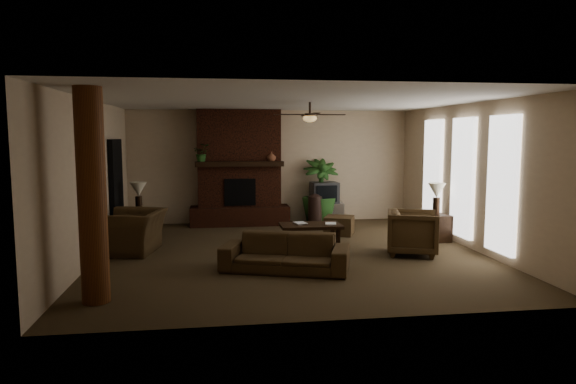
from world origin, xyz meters
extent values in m
plane|color=#4B3A25|center=(0.00, 0.00, 0.00)|extent=(7.00, 7.00, 0.00)
plane|color=silver|center=(0.00, 0.00, 2.80)|extent=(7.00, 7.00, 0.00)
plane|color=#CAB393|center=(0.00, 3.50, 1.40)|extent=(7.00, 0.00, 7.00)
plane|color=#CAB393|center=(0.00, -3.50, 1.40)|extent=(7.00, 0.00, 7.00)
plane|color=#CAB393|center=(-3.50, 0.00, 1.40)|extent=(0.00, 7.00, 7.00)
plane|color=#CAB393|center=(3.50, 0.00, 1.40)|extent=(0.00, 7.00, 7.00)
cube|color=#411D11|center=(-0.80, 3.25, 1.40)|extent=(2.00, 0.50, 2.80)
cube|color=#411D11|center=(-0.80, 3.15, 0.23)|extent=(2.40, 0.70, 0.45)
cube|color=black|center=(-0.80, 2.99, 0.82)|extent=(0.75, 0.04, 0.65)
cube|color=black|center=(-0.80, 2.97, 1.50)|extent=(2.10, 0.28, 0.12)
cube|color=white|center=(3.45, 1.60, 1.35)|extent=(0.08, 0.85, 2.35)
cube|color=white|center=(3.45, 0.20, 1.35)|extent=(0.08, 0.85, 2.35)
cube|color=white|center=(3.45, -1.20, 1.35)|extent=(0.08, 0.85, 2.35)
cylinder|color=brown|center=(-2.95, -2.40, 1.40)|extent=(0.36, 0.36, 2.80)
cube|color=black|center=(-3.44, 1.80, 1.05)|extent=(0.10, 1.00, 2.10)
cylinder|color=black|center=(0.40, 0.30, 2.68)|extent=(0.04, 0.04, 0.24)
cylinder|color=black|center=(0.40, 0.30, 2.56)|extent=(0.20, 0.20, 0.06)
ellipsoid|color=#F2BF72|center=(0.40, 0.30, 2.50)|extent=(0.26, 0.26, 0.14)
cube|color=black|center=(0.80, 0.30, 2.57)|extent=(0.55, 0.12, 0.01)
cube|color=black|center=(0.00, 0.30, 2.57)|extent=(0.55, 0.12, 0.01)
cube|color=black|center=(0.40, 0.70, 2.57)|extent=(0.12, 0.55, 0.01)
cube|color=black|center=(0.40, -0.10, 2.57)|extent=(0.12, 0.55, 0.01)
imported|color=#46341E|center=(-0.28, -1.22, 0.40)|extent=(2.12, 1.21, 0.80)
imported|color=#46341E|center=(-2.93, 0.48, 0.53)|extent=(0.98, 1.32, 1.05)
imported|color=#46341E|center=(2.19, -0.43, 0.45)|extent=(1.06, 1.09, 0.90)
cube|color=black|center=(0.48, 0.58, 0.40)|extent=(1.20, 0.70, 0.06)
cube|color=black|center=(-0.02, 0.33, 0.18)|extent=(0.07, 0.07, 0.37)
cube|color=black|center=(0.98, 0.33, 0.18)|extent=(0.07, 0.07, 0.37)
cube|color=black|center=(-0.02, 0.83, 0.18)|extent=(0.07, 0.07, 0.37)
cube|color=black|center=(0.98, 0.83, 0.18)|extent=(0.07, 0.07, 0.37)
cube|color=#46341E|center=(1.32, 1.61, 0.20)|extent=(0.79, 0.79, 0.40)
cube|color=#BCBCBF|center=(1.36, 3.15, 0.25)|extent=(0.91, 0.60, 0.50)
cube|color=#353538|center=(1.31, 3.15, 0.76)|extent=(0.68, 0.54, 0.52)
cube|color=black|center=(1.31, 2.88, 0.76)|extent=(0.52, 0.06, 0.40)
cylinder|color=#32211C|center=(1.01, 2.85, 0.35)|extent=(0.34, 0.34, 0.70)
sphere|color=#32211C|center=(1.01, 2.85, 0.60)|extent=(0.34, 0.34, 0.34)
imported|color=#2A5522|center=(1.19, 3.15, 0.45)|extent=(1.11, 1.71, 0.89)
cube|color=black|center=(-2.96, 1.87, 0.28)|extent=(0.65, 0.65, 0.55)
cylinder|color=black|center=(-2.99, 1.81, 0.73)|extent=(0.17, 0.17, 0.35)
cone|color=white|center=(-2.99, 1.81, 1.05)|extent=(0.44, 0.44, 0.30)
cube|color=black|center=(3.14, 0.66, 0.28)|extent=(0.51, 0.51, 0.55)
cylinder|color=black|center=(3.15, 0.70, 0.73)|extent=(0.17, 0.17, 0.35)
cone|color=white|center=(3.15, 0.70, 1.05)|extent=(0.43, 0.43, 0.30)
imported|color=#2A5522|center=(-1.69, 2.97, 1.72)|extent=(0.42, 0.45, 0.33)
imported|color=brown|center=(-0.03, 2.99, 1.67)|extent=(0.23, 0.24, 0.22)
imported|color=#999999|center=(0.18, 0.63, 0.57)|extent=(0.22, 0.07, 0.29)
imported|color=#999999|center=(0.77, 0.54, 0.58)|extent=(0.21, 0.07, 0.29)
camera|label=1|loc=(-1.36, -9.17, 2.19)|focal=31.65mm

